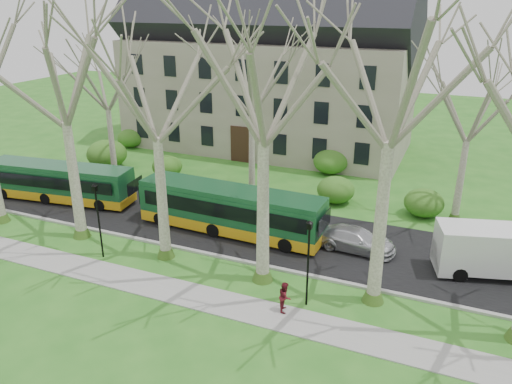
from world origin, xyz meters
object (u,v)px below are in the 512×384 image
bus_lead (60,182)px  pedestrian_b (285,296)px  bus_follow (230,210)px  sedan (356,239)px  van_a (497,252)px

bus_lead → pedestrian_b: bus_lead is taller
bus_follow → pedestrian_b: bearing=-46.0°
bus_lead → sedan: size_ratio=2.38×
sedan → van_a: 7.31m
bus_follow → van_a: bearing=4.7°
bus_lead → bus_follow: size_ratio=0.92×
bus_lead → bus_follow: bearing=-7.0°
sedan → van_a: bearing=-85.9°
bus_follow → pedestrian_b: (5.99, -6.61, -0.73)m
bus_follow → sedan: 7.76m
van_a → pedestrian_b: size_ratio=4.09×
sedan → van_a: (7.28, 0.14, 0.66)m
bus_lead → bus_follow: 13.50m
van_a → pedestrian_b: 11.63m
bus_lead → van_a: bus_lead is taller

